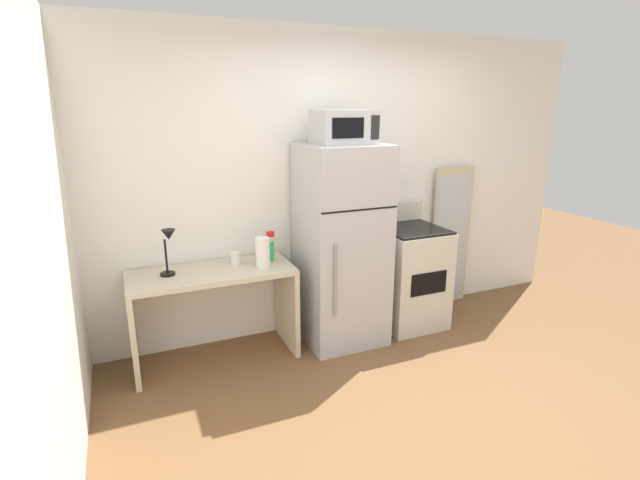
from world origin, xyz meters
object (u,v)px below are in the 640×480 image
spray_bottle (270,249)px  refrigerator (341,246)px  desk (213,297)px  paper_towel_roll (263,253)px  microwave (344,127)px  coffee_mug (236,258)px  desk_lamp (168,245)px  leaning_mirror (451,237)px  oven_range (409,275)px

spray_bottle → refrigerator: bearing=-11.2°
desk → paper_towel_roll: paper_towel_roll is taller
microwave → coffee_mug: bearing=169.1°
coffee_mug → microwave: 1.35m
desk_lamp → spray_bottle: desk_lamp is taller
desk → leaning_mirror: 2.45m
desk → refrigerator: bearing=-3.0°
desk → refrigerator: 1.13m
desk_lamp → oven_range: 2.15m
desk → spray_bottle: bearing=6.9°
spray_bottle → oven_range: 1.35m
paper_towel_roll → refrigerator: (0.69, 0.02, -0.03)m
spray_bottle → paper_towel_roll: bearing=-127.6°
coffee_mug → oven_range: (1.57, -0.12, -0.33)m
paper_towel_roll → microwave: (0.69, -0.01, 0.94)m
microwave → refrigerator: bearing=90.3°
desk_lamp → paper_towel_roll: (0.69, -0.09, -0.12)m
refrigerator → oven_range: refrigerator is taller
desk_lamp → desk: bearing=-3.7°
oven_range → leaning_mirror: leaning_mirror is taller
paper_towel_roll → leaning_mirror: bearing=8.1°
leaning_mirror → coffee_mug: bearing=-176.6°
oven_range → leaning_mirror: 0.74m
spray_bottle → microwave: size_ratio=0.54×
desk_lamp → refrigerator: 1.39m
paper_towel_roll → leaning_mirror: 2.07m
spray_bottle → oven_range: (1.29, -0.09, -0.38)m
desk → leaning_mirror: bearing=5.2°
desk → microwave: (1.08, -0.08, 1.28)m
coffee_mug → microwave: microwave is taller
desk_lamp → leaning_mirror: 2.76m
desk → desk_lamp: 0.55m
paper_towel_roll → spray_bottle: bearing=52.4°
desk → coffee_mug: size_ratio=13.20×
spray_bottle → leaning_mirror: leaning_mirror is taller
paper_towel_roll → refrigerator: bearing=1.3°
paper_towel_roll → leaning_mirror: (2.04, 0.29, -0.17)m
paper_towel_roll → leaning_mirror: leaning_mirror is taller
refrigerator → oven_range: 0.80m
desk_lamp → coffee_mug: 0.55m
refrigerator → oven_range: size_ratio=1.53×
desk_lamp → microwave: 1.61m
paper_towel_roll → coffee_mug: (-0.18, 0.16, -0.07)m
refrigerator → oven_range: (0.71, 0.02, -0.37)m
desk_lamp → paper_towel_roll: bearing=-7.6°
paper_towel_roll → coffee_mug: bearing=138.2°
paper_towel_roll → refrigerator: 0.69m
spray_bottle → desk_lamp: bearing=-177.1°
spray_bottle → oven_range: bearing=-4.2°
microwave → oven_range: bearing=3.5°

